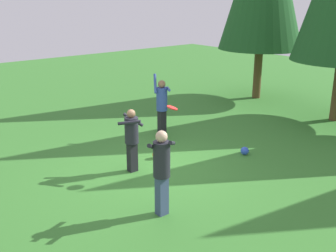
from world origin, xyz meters
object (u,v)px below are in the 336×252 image
Objects in this scene: person_bystander at (132,135)px; ball_orange at (156,155)px; person_thrower at (162,103)px; ball_blue at (245,151)px; frisbee at (172,108)px; person_catcher at (162,165)px.

person_bystander is 1.32m from ball_orange.
person_thrower is at bearing 84.24° from person_bystander.
person_bystander reaches higher than ball_orange.
ball_orange is 0.94× the size of ball_blue.
person_catcher is at bearing -46.30° from frisbee.
person_thrower is at bearing -164.65° from ball_blue.
ball_blue is (2.74, 0.75, -0.96)m from person_thrower.
person_catcher reaches higher than ball_orange.
person_thrower reaches higher than ball_orange.
ball_orange is at bearing -123.35° from ball_blue.
ball_orange is at bearing 10.29° from person_catcher.
frisbee is (2.40, -1.62, 0.63)m from person_thrower.
person_bystander is at bearing -20.32° from person_thrower.
person_thrower is 9.14× the size of ball_orange.
person_catcher is 8.29× the size of ball_orange.
person_thrower is 2.13m from ball_orange.
ball_blue is (1.09, 3.04, -0.84)m from person_bystander.
frisbee reaches higher than ball_orange.
person_bystander is 1.26m from frisbee.
frisbee reaches higher than ball_blue.
person_thrower is 3.00m from ball_blue.
person_catcher is 4.81× the size of frisbee.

